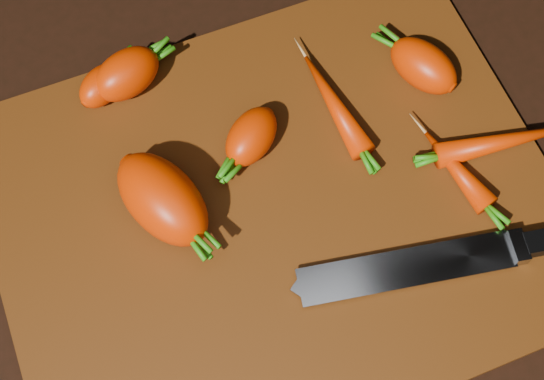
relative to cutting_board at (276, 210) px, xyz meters
name	(u,v)px	position (x,y,z in m)	size (l,w,h in m)	color
ground	(276,214)	(0.00, 0.00, -0.01)	(2.00, 2.00, 0.01)	black
cutting_board	(276,210)	(0.00, 0.00, 0.00)	(0.50, 0.40, 0.01)	#4F280C
carrot_0	(127,74)	(-0.08, 0.17, 0.03)	(0.07, 0.04, 0.04)	red
carrot_1	(162,199)	(-0.09, 0.03, 0.04)	(0.10, 0.06, 0.06)	red
carrot_2	(251,136)	(0.00, 0.07, 0.03)	(0.06, 0.04, 0.04)	red
carrot_3	(101,86)	(-0.11, 0.17, 0.02)	(0.05, 0.03, 0.03)	red
carrot_4	(423,66)	(0.18, 0.07, 0.03)	(0.07, 0.04, 0.04)	red
carrot_5	(334,104)	(0.09, 0.07, 0.02)	(0.12, 0.02, 0.02)	red
carrot_6	(507,141)	(0.22, -0.02, 0.02)	(0.14, 0.02, 0.02)	red
carrot_7	(456,169)	(0.16, -0.03, 0.02)	(0.09, 0.02, 0.02)	red
knife	(427,264)	(0.10, -0.10, 0.01)	(0.31, 0.08, 0.02)	gray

